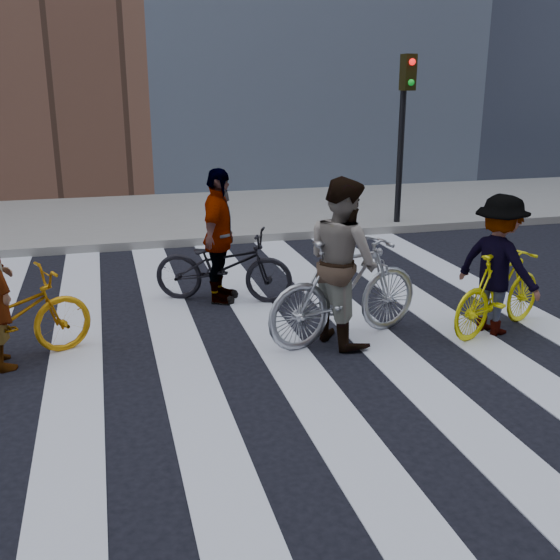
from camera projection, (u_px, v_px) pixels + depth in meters
name	position (u px, v px, depth m)	size (l,w,h in m)	color
ground	(234.00, 357.00, 7.05)	(100.00, 100.00, 0.00)	black
sidewalk_far	(165.00, 217.00, 13.95)	(100.00, 5.00, 0.15)	gray
zebra_crosswalk	(234.00, 356.00, 7.05)	(8.25, 10.00, 0.01)	silver
traffic_signal	(404.00, 112.00, 12.40)	(0.22, 0.42, 3.33)	black
bike_yellow_left	(2.00, 321.00, 6.71)	(0.65, 1.86, 0.98)	orange
bike_silver_mid	(346.00, 289.00, 7.34)	(0.57, 2.01, 1.21)	#A5A7AF
bike_yellow_right	(499.00, 292.00, 7.63)	(0.46, 1.63, 0.98)	yellow
bike_dark_rear	(223.00, 266.00, 8.71)	(0.65, 1.86, 0.98)	black
rider_mid	(342.00, 261.00, 7.23)	(0.91, 0.71, 1.87)	slate
rider_right	(498.00, 265.00, 7.52)	(1.06, 0.61, 1.63)	slate
rider_rear	(219.00, 236.00, 8.58)	(1.05, 0.44, 1.79)	slate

